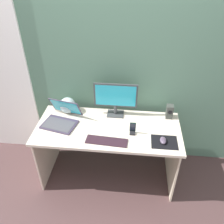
# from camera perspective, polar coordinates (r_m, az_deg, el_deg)

# --- Properties ---
(ground_plane) EXTENTS (8.00, 8.00, 0.00)m
(ground_plane) POSITION_cam_1_polar(r_m,az_deg,el_deg) (2.96, -0.84, -14.58)
(ground_plane) COLOR #493232
(wall_back) EXTENTS (6.00, 0.04, 2.50)m
(wall_back) POSITION_cam_1_polar(r_m,az_deg,el_deg) (2.53, 0.05, 11.84)
(wall_back) COLOR #537A64
(wall_back) RESTS_ON ground_plane
(desk) EXTENTS (1.49, 0.67, 0.72)m
(desk) POSITION_cam_1_polar(r_m,az_deg,el_deg) (2.54, -0.95, -6.25)
(desk) COLOR beige
(desk) RESTS_ON ground_plane
(monitor) EXTENTS (0.46, 0.14, 0.38)m
(monitor) POSITION_cam_1_polar(r_m,az_deg,el_deg) (2.51, 0.87, 3.40)
(monitor) COLOR #393D3F
(monitor) RESTS_ON desk
(speaker_right) EXTENTS (0.07, 0.08, 0.15)m
(speaker_right) POSITION_cam_1_polar(r_m,az_deg,el_deg) (2.61, 13.68, 0.11)
(speaker_right) COLOR #383D38
(speaker_right) RESTS_ON desk
(laptop) EXTENTS (0.41, 0.41, 0.23)m
(laptop) POSITION_cam_1_polar(r_m,az_deg,el_deg) (2.55, -12.08, -1.52)
(laptop) COLOR #3C3348
(laptop) RESTS_ON desk
(fishbowl) EXTENTS (0.18, 0.18, 0.18)m
(fishbowl) POSITION_cam_1_polar(r_m,az_deg,el_deg) (2.67, -10.62, 1.60)
(fishbowl) COLOR silver
(fishbowl) RESTS_ON desk
(keyboard_external) EXTENTS (0.41, 0.14, 0.01)m
(keyboard_external) POSITION_cam_1_polar(r_m,az_deg,el_deg) (2.28, -1.31, -7.03)
(keyboard_external) COLOR #2C1922
(keyboard_external) RESTS_ON desk
(mousepad) EXTENTS (0.25, 0.20, 0.00)m
(mousepad) POSITION_cam_1_polar(r_m,az_deg,el_deg) (2.33, 12.50, -7.09)
(mousepad) COLOR black
(mousepad) RESTS_ON desk
(mouse) EXTENTS (0.06, 0.10, 0.04)m
(mouse) POSITION_cam_1_polar(r_m,az_deg,el_deg) (2.32, 12.21, -6.70)
(mouse) COLOR #524456
(mouse) RESTS_ON mousepad
(phone_in_dock) EXTENTS (0.06, 0.06, 0.14)m
(phone_in_dock) POSITION_cam_1_polar(r_m,az_deg,el_deg) (2.35, 4.98, -4.25)
(phone_in_dock) COLOR black
(phone_in_dock) RESTS_ON desk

